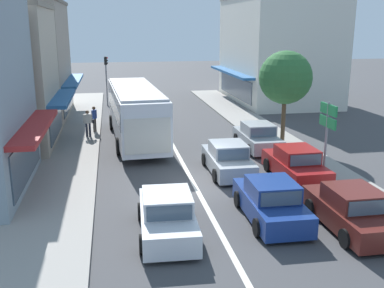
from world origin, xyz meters
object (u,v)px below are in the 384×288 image
at_px(city_bus, 135,110).
at_px(sedan_queue_gap_filler, 271,202).
at_px(parked_sedan_kerb_second, 296,165).
at_px(sedan_adjacent_lane_trail, 167,215).
at_px(directional_road_sign, 328,123).
at_px(traffic_light_downstreet, 106,72).
at_px(sedan_behind_bus_mid, 228,159).
at_px(parked_sedan_kerb_third, 257,137).
at_px(pedestrian_with_handbag_near, 88,122).
at_px(pedestrian_browsing_midblock, 94,117).
at_px(street_tree_right, 285,78).
at_px(parked_sedan_kerb_front, 351,210).

xyz_separation_m(city_bus, sedan_queue_gap_filler, (4.05, -12.34, -1.22)).
relative_size(sedan_queue_gap_filler, parked_sedan_kerb_second, 1.01).
height_order(sedan_adjacent_lane_trail, directional_road_sign, directional_road_sign).
xyz_separation_m(city_bus, directional_road_sign, (7.64, -9.13, 0.82)).
bearing_deg(traffic_light_downstreet, sedan_behind_bus_mid, -74.23).
distance_m(parked_sedan_kerb_third, pedestrian_with_handbag_near, 10.26).
height_order(sedan_adjacent_lane_trail, pedestrian_browsing_midblock, pedestrian_browsing_midblock).
height_order(sedan_behind_bus_mid, pedestrian_browsing_midblock, pedestrian_browsing_midblock).
bearing_deg(pedestrian_with_handbag_near, traffic_light_downstreet, 84.70).
bearing_deg(sedan_adjacent_lane_trail, parked_sedan_kerb_third, 57.09).
height_order(city_bus, pedestrian_with_handbag_near, city_bus).
xyz_separation_m(traffic_light_downstreet, street_tree_right, (9.92, -15.62, 1.06)).
bearing_deg(parked_sedan_kerb_front, city_bus, 115.48).
xyz_separation_m(parked_sedan_kerb_front, pedestrian_with_handbag_near, (-9.28, 14.49, 0.40)).
relative_size(parked_sedan_kerb_front, traffic_light_downstreet, 1.00).
bearing_deg(pedestrian_with_handbag_near, parked_sedan_kerb_front, -57.35).
xyz_separation_m(sedan_adjacent_lane_trail, street_tree_right, (7.92, 10.10, 3.25)).
bearing_deg(sedan_queue_gap_filler, sedan_adjacent_lane_trail, -172.10).
bearing_deg(city_bus, sedan_adjacent_lane_trail, -88.74).
xyz_separation_m(traffic_light_downstreet, pedestrian_browsing_midblock, (-0.78, -10.60, -1.79)).
distance_m(parked_sedan_kerb_second, street_tree_right, 6.62).
bearing_deg(parked_sedan_kerb_second, city_bus, 128.71).
bearing_deg(pedestrian_browsing_midblock, pedestrian_with_handbag_near, -103.88).
xyz_separation_m(sedan_behind_bus_mid, sedan_queue_gap_filler, (0.17, -5.38, 0.00)).
relative_size(traffic_light_downstreet, street_tree_right, 0.78).
height_order(parked_sedan_kerb_front, directional_road_sign, directional_road_sign).
relative_size(sedan_adjacent_lane_trail, parked_sedan_kerb_front, 1.02).
bearing_deg(parked_sedan_kerb_third, sedan_queue_gap_filler, -105.43).
bearing_deg(sedan_queue_gap_filler, traffic_light_downstreet, 102.90).
bearing_deg(city_bus, parked_sedan_kerb_second, -51.29).
distance_m(parked_sedan_kerb_third, pedestrian_browsing_midblock, 10.56).
xyz_separation_m(sedan_queue_gap_filler, pedestrian_with_handbag_near, (-6.87, 13.28, 0.40)).
bearing_deg(pedestrian_with_handbag_near, parked_sedan_kerb_second, -44.28).
bearing_deg(pedestrian_with_handbag_near, pedestrian_browsing_midblock, 76.12).
height_order(sedan_behind_bus_mid, parked_sedan_kerb_third, same).
xyz_separation_m(sedan_adjacent_lane_trail, parked_sedan_kerb_third, (6.32, 9.76, 0.00)).
xyz_separation_m(city_bus, parked_sedan_kerb_third, (6.60, -3.10, -1.22)).
relative_size(sedan_adjacent_lane_trail, sedan_behind_bus_mid, 1.01).
xyz_separation_m(parked_sedan_kerb_second, pedestrian_with_handbag_near, (-9.49, 9.26, 0.40)).
height_order(sedan_behind_bus_mid, traffic_light_downstreet, traffic_light_downstreet).
height_order(sedan_behind_bus_mid, sedan_queue_gap_filler, same).
distance_m(parked_sedan_kerb_front, parked_sedan_kerb_second, 5.24).
bearing_deg(street_tree_right, sedan_behind_bus_mid, -135.89).
xyz_separation_m(parked_sedan_kerb_front, traffic_light_downstreet, (-8.18, 26.41, 2.19)).
height_order(street_tree_right, pedestrian_browsing_midblock, street_tree_right).
distance_m(sedan_queue_gap_filler, directional_road_sign, 5.23).
bearing_deg(pedestrian_with_handbag_near, sedan_queue_gap_filler, -62.63).
distance_m(sedan_queue_gap_filler, parked_sedan_kerb_front, 2.70).
height_order(directional_road_sign, pedestrian_with_handbag_near, directional_road_sign).
xyz_separation_m(sedan_behind_bus_mid, pedestrian_with_handbag_near, (-6.70, 7.90, 0.40)).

